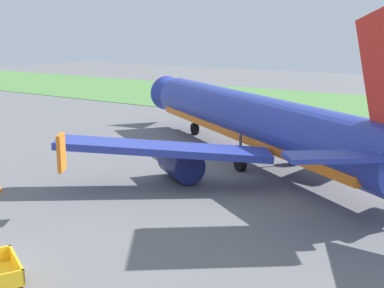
{
  "coord_description": "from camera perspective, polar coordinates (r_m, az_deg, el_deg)",
  "views": [
    {
      "loc": [
        17.99,
        -9.98,
        9.31
      ],
      "look_at": [
        1.2,
        14.13,
        2.8
      ],
      "focal_mm": 46.57,
      "sensor_mm": 36.0,
      "label": 1
    }
  ],
  "objects": [
    {
      "name": "grass_strip",
      "position": [
        67.21,
        19.02,
        3.87
      ],
      "size": [
        220.0,
        28.0,
        0.06
      ],
      "primitive_type": "cube",
      "color": "#518442",
      "rests_on": "ground"
    },
    {
      "name": "airplane",
      "position": [
        36.46,
        7.55,
        2.5
      ],
      "size": [
        33.67,
        28.19,
        11.34
      ],
      "color": "#28389E",
      "rests_on": "ground"
    }
  ]
}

